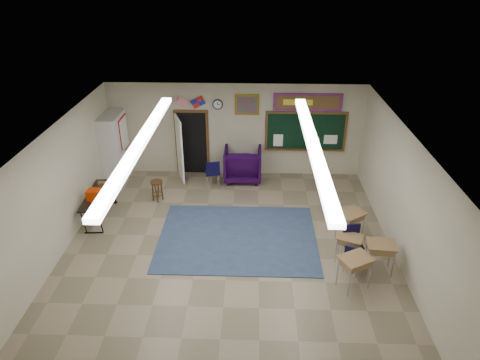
{
  "coord_description": "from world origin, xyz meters",
  "views": [
    {
      "loc": [
        0.57,
        -8.18,
        6.41
      ],
      "look_at": [
        0.24,
        1.5,
        1.3
      ],
      "focal_mm": 32.0,
      "sensor_mm": 36.0,
      "label": 1
    }
  ],
  "objects_px": {
    "student_desk_front_left": "(348,247)",
    "student_desk_front_right": "(350,224)",
    "wooden_stool": "(157,191)",
    "wingback_armchair": "(243,164)",
    "folding_table": "(100,205)"
  },
  "relations": [
    {
      "from": "wingback_armchair",
      "to": "folding_table",
      "type": "xyz_separation_m",
      "value": [
        -3.82,
        -2.44,
        -0.14
      ]
    },
    {
      "from": "student_desk_front_left",
      "to": "wooden_stool",
      "type": "bearing_deg",
      "value": 173.79
    },
    {
      "from": "student_desk_front_right",
      "to": "wingback_armchair",
      "type": "bearing_deg",
      "value": 96.34
    },
    {
      "from": "student_desk_front_left",
      "to": "student_desk_front_right",
      "type": "xyz_separation_m",
      "value": [
        0.2,
        0.89,
        0.05
      ]
    },
    {
      "from": "student_desk_front_left",
      "to": "folding_table",
      "type": "height_order",
      "value": "folding_table"
    },
    {
      "from": "wingback_armchair",
      "to": "wooden_stool",
      "type": "bearing_deg",
      "value": 30.79
    },
    {
      "from": "wingback_armchair",
      "to": "student_desk_front_left",
      "type": "xyz_separation_m",
      "value": [
        2.58,
        -4.09,
        -0.15
      ]
    },
    {
      "from": "student_desk_front_right",
      "to": "student_desk_front_left",
      "type": "bearing_deg",
      "value": -137.61
    },
    {
      "from": "student_desk_front_left",
      "to": "student_desk_front_right",
      "type": "distance_m",
      "value": 0.91
    },
    {
      "from": "wingback_armchair",
      "to": "folding_table",
      "type": "bearing_deg",
      "value": 32.63
    },
    {
      "from": "folding_table",
      "to": "wooden_stool",
      "type": "xyz_separation_m",
      "value": [
        1.36,
        0.98,
        -0.07
      ]
    },
    {
      "from": "student_desk_front_left",
      "to": "wingback_armchair",
      "type": "bearing_deg",
      "value": 143.65
    },
    {
      "from": "student_desk_front_right",
      "to": "wooden_stool",
      "type": "distance_m",
      "value": 5.53
    },
    {
      "from": "student_desk_front_right",
      "to": "wooden_stool",
      "type": "height_order",
      "value": "student_desk_front_right"
    },
    {
      "from": "student_desk_front_left",
      "to": "student_desk_front_right",
      "type": "height_order",
      "value": "student_desk_front_right"
    }
  ]
}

